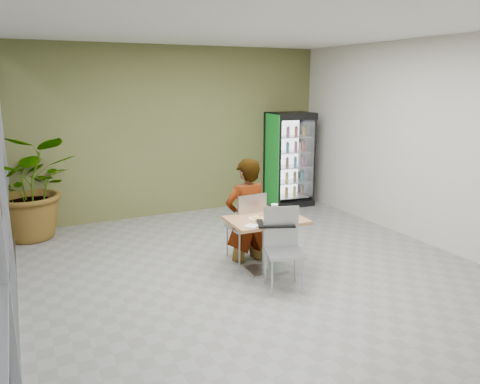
% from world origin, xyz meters
% --- Properties ---
extents(ground, '(7.00, 7.00, 0.00)m').
position_xyz_m(ground, '(0.00, 0.00, 0.00)').
color(ground, gray).
rests_on(ground, ground).
extents(room_envelope, '(6.00, 7.00, 3.20)m').
position_xyz_m(room_envelope, '(0.00, 0.00, 1.60)').
color(room_envelope, beige).
rests_on(room_envelope, ground).
extents(dining_table, '(1.05, 0.76, 0.75)m').
position_xyz_m(dining_table, '(0.12, 0.16, 0.54)').
color(dining_table, '#B3704D').
rests_on(dining_table, ground).
extents(chair_far, '(0.47, 0.48, 1.01)m').
position_xyz_m(chair_far, '(0.08, 0.60, 0.59)').
color(chair_far, '#A9ABAD').
rests_on(chair_far, ground).
extents(chair_near, '(0.57, 0.57, 1.02)m').
position_xyz_m(chair_near, '(0.08, -0.34, 0.59)').
color(chair_near, '#A9ABAD').
rests_on(chair_near, ground).
extents(seated_woman, '(0.69, 0.46, 1.80)m').
position_xyz_m(seated_woman, '(0.07, 0.66, 0.60)').
color(seated_woman, black).
rests_on(seated_woman, ground).
extents(pizza_plate, '(0.31, 0.26, 0.03)m').
position_xyz_m(pizza_plate, '(0.00, 0.21, 0.77)').
color(pizza_plate, white).
rests_on(pizza_plate, dining_table).
extents(soda_cup, '(0.09, 0.09, 0.17)m').
position_xyz_m(soda_cup, '(0.28, 0.22, 0.83)').
color(soda_cup, white).
rests_on(soda_cup, dining_table).
extents(napkin_stack, '(0.20, 0.20, 0.02)m').
position_xyz_m(napkin_stack, '(-0.22, -0.08, 0.76)').
color(napkin_stack, white).
rests_on(napkin_stack, dining_table).
extents(cafeteria_tray, '(0.56, 0.49, 0.03)m').
position_xyz_m(cafeteria_tray, '(0.10, -0.12, 0.76)').
color(cafeteria_tray, black).
rests_on(cafeteria_tray, dining_table).
extents(beverage_fridge, '(0.94, 0.75, 1.92)m').
position_xyz_m(beverage_fridge, '(2.31, 3.10, 0.96)').
color(beverage_fridge, black).
rests_on(beverage_fridge, ground).
extents(potted_plant, '(1.87, 1.72, 1.73)m').
position_xyz_m(potted_plant, '(-2.64, 3.08, 0.87)').
color(potted_plant, '#31702C').
rests_on(potted_plant, ground).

